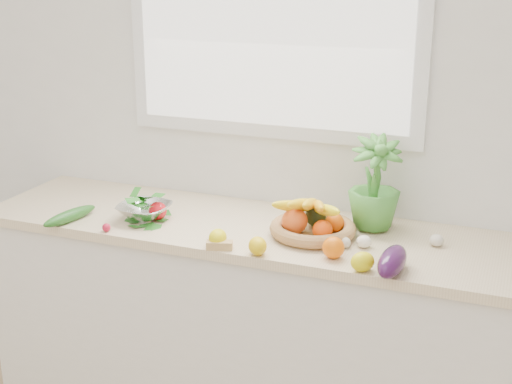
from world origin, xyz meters
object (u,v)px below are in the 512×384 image
at_px(potted_herb, 375,182).
at_px(apple, 158,211).
at_px(cucumber, 70,216).
at_px(colander_with_spinach, 144,207).
at_px(fruit_basket, 312,223).
at_px(eggplant, 392,261).

bearing_deg(potted_herb, apple, -165.83).
height_order(apple, cucumber, apple).
bearing_deg(apple, cucumber, -154.05).
relative_size(cucumber, potted_herb, 0.76).
bearing_deg(cucumber, colander_with_spinach, 25.92).
relative_size(cucumber, fruit_basket, 0.77).
xyz_separation_m(apple, fruit_basket, (0.65, 0.06, 0.01)).
bearing_deg(cucumber, eggplant, -1.13).
relative_size(apple, fruit_basket, 0.21).
bearing_deg(apple, colander_with_spinach, -153.90).
height_order(cucumber, fruit_basket, fruit_basket).
bearing_deg(eggplant, colander_with_spinach, 171.43).
height_order(apple, potted_herb, potted_herb).
bearing_deg(colander_with_spinach, cucumber, -154.08).
xyz_separation_m(apple, cucumber, (-0.32, -0.16, -0.01)).
distance_m(eggplant, potted_herb, 0.45).
distance_m(eggplant, colander_with_spinach, 1.07).
xyz_separation_m(apple, colander_with_spinach, (-0.05, -0.02, 0.02)).
relative_size(apple, colander_with_spinach, 0.35).
distance_m(apple, colander_with_spinach, 0.06).
bearing_deg(potted_herb, eggplant, -68.63).
bearing_deg(cucumber, fruit_basket, 12.44).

